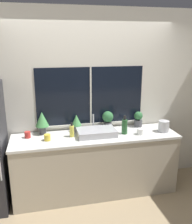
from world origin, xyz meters
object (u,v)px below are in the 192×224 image
Objects in this scene: potted_plant_far_left at (42,120)px; potted_plant_center_right at (108,119)px; potted_plant_far_right at (138,119)px; potted_plant_center_left at (76,122)px; mug_white at (140,131)px; mug_yellow at (47,137)px; soap_bottle at (72,131)px; mug_red at (28,135)px; kettle at (164,126)px; sink at (96,132)px; bottle_tall at (125,126)px.

potted_plant_far_left reaches higher than potted_plant_center_right.
potted_plant_far_left is at bearing 180.00° from potted_plant_center_right.
potted_plant_far_right is (0.50, 0.00, -0.03)m from potted_plant_center_right.
potted_plant_center_left is 0.95m from mug_white.
mug_white is at bearing -20.94° from potted_plant_center_left.
soap_bottle is at bearing 11.18° from mug_yellow.
potted_plant_far_left is at bearing 28.51° from mug_red.
potted_plant_center_left is at bearing 166.82° from kettle.
potted_plant_far_left is 0.29m from mug_red.
sink reaches higher than mug_white.
potted_plant_center_right is 1.21m from mug_red.
bottle_tall is at bearing 159.72° from mug_white.
soap_bottle reaches higher than mug_yellow.
mug_red is (-1.69, -0.11, -0.08)m from potted_plant_far_right.
mug_white is at bearing -20.28° from bottle_tall.
mug_white is (1.38, -0.34, -0.16)m from potted_plant_far_left.
mug_yellow is at bearing -175.95° from sink.
mug_red is 1.02× the size of mug_yellow.
bottle_tall is at bearing 176.29° from kettle.
mug_red is (-0.21, -0.11, -0.16)m from potted_plant_far_left.
kettle is at bearing -5.31° from mug_red.
potted_plant_far_left is 1.36× the size of potted_plant_far_right.
mug_white is (-0.10, -0.34, -0.08)m from potted_plant_far_right.
kettle is at bearing -9.54° from potted_plant_far_left.
mug_white is 1.07× the size of mug_red.
bottle_tall is at bearing -140.70° from potted_plant_far_right.
sink is at bearing -162.70° from potted_plant_far_right.
potted_plant_far_right is 2.73× the size of mug_red.
bottle_tall is (0.18, -0.26, -0.05)m from potted_plant_center_right.
potted_plant_center_left is at bearing 9.09° from mug_red.
mug_white is 0.39m from kettle.
mug_red is (-1.59, 0.22, 0.00)m from mug_white.
potted_plant_far_left is at bearing 152.59° from soap_bottle.
kettle is at bearing -3.92° from sink.
mug_yellow is (-1.43, -0.28, -0.08)m from potted_plant_far_right.
potted_plant_center_right reaches higher than mug_yellow.
sink is 0.35m from soap_bottle.
potted_plant_center_left is at bearing 158.84° from bottle_tall.
potted_plant_center_left is 0.73m from mug_red.
potted_plant_center_left is 1.25× the size of soap_bottle.
potted_plant_far_right is 1.19× the size of soap_bottle.
potted_plant_far_left reaches higher than potted_plant_center_left.
potted_plant_far_right is at bearing 0.00° from potted_plant_center_left.
bottle_tall is at bearing -21.16° from potted_plant_center_left.
mug_white is 0.52× the size of kettle.
mug_white is at bearing -7.49° from soap_bottle.
potted_plant_center_left is at bearing 137.94° from sink.
potted_plant_center_left reaches higher than potted_plant_far_right.
mug_yellow is (-1.33, 0.06, -0.00)m from mug_white.
potted_plant_far_right is 0.89× the size of bottle_tall.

